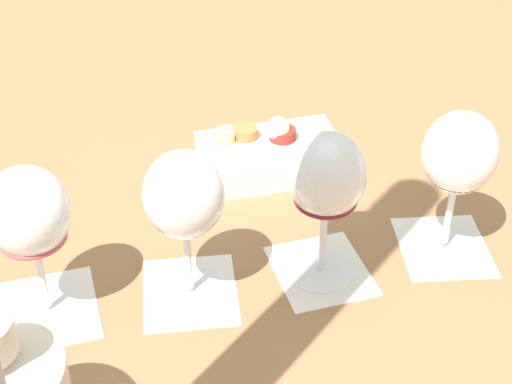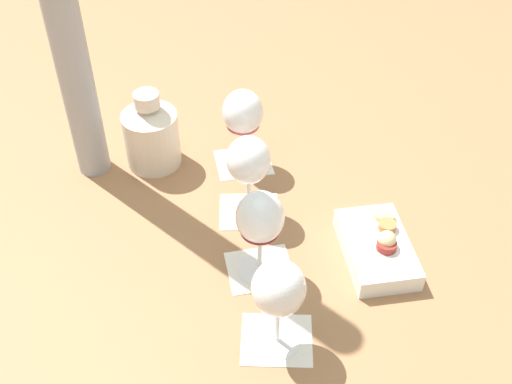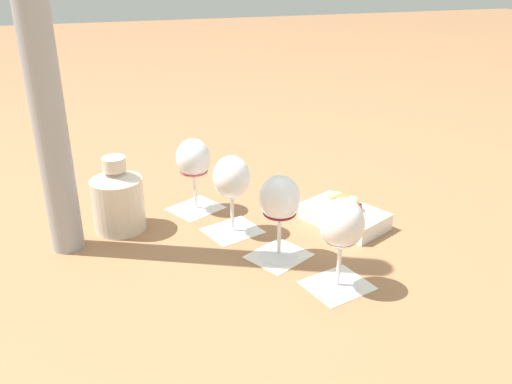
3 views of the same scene
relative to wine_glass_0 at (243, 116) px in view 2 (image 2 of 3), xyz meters
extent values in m
plane|color=#936642|center=(0.19, 0.08, -0.11)|extent=(8.00, 8.00, 0.00)
cube|color=silver|center=(0.00, 0.00, -0.11)|extent=(0.13, 0.14, 0.00)
cube|color=silver|center=(0.13, 0.05, -0.11)|extent=(0.12, 0.13, 0.00)
cube|color=silver|center=(0.26, 0.11, -0.11)|extent=(0.13, 0.14, 0.00)
cube|color=silver|center=(0.39, 0.18, -0.11)|extent=(0.12, 0.13, 0.00)
cylinder|color=white|center=(0.00, 0.00, -0.11)|extent=(0.07, 0.07, 0.01)
cylinder|color=white|center=(0.00, 0.00, -0.07)|extent=(0.01, 0.01, 0.08)
ellipsoid|color=white|center=(0.00, 0.00, 0.01)|extent=(0.08, 0.08, 0.09)
ellipsoid|color=#C94E58|center=(0.00, 0.00, -0.02)|extent=(0.06, 0.06, 0.02)
cylinder|color=white|center=(0.13, 0.05, -0.11)|extent=(0.07, 0.07, 0.01)
cylinder|color=white|center=(0.13, 0.05, -0.07)|extent=(0.01, 0.01, 0.08)
ellipsoid|color=white|center=(0.13, 0.05, 0.01)|extent=(0.08, 0.08, 0.09)
ellipsoid|color=maroon|center=(0.13, 0.05, -0.01)|extent=(0.06, 0.06, 0.04)
cylinder|color=white|center=(0.26, 0.11, -0.11)|extent=(0.07, 0.07, 0.01)
cylinder|color=white|center=(0.26, 0.11, -0.07)|extent=(0.01, 0.01, 0.08)
ellipsoid|color=white|center=(0.26, 0.11, 0.01)|extent=(0.08, 0.08, 0.09)
ellipsoid|color=maroon|center=(0.26, 0.11, -0.02)|extent=(0.06, 0.06, 0.02)
cylinder|color=white|center=(0.39, 0.18, -0.11)|extent=(0.07, 0.07, 0.01)
cylinder|color=white|center=(0.39, 0.18, -0.07)|extent=(0.01, 0.01, 0.08)
ellipsoid|color=white|center=(0.39, 0.18, 0.01)|extent=(0.08, 0.08, 0.09)
ellipsoid|color=#3E0615|center=(0.39, 0.18, -0.01)|extent=(0.06, 0.06, 0.03)
cylinder|color=beige|center=(0.05, -0.17, -0.06)|extent=(0.11, 0.11, 0.11)
cone|color=beige|center=(0.05, -0.17, 0.01)|extent=(0.11, 0.11, 0.02)
cylinder|color=beige|center=(0.05, -0.17, 0.03)|extent=(0.05, 0.05, 0.03)
cube|color=white|center=(0.17, 0.29, -0.10)|extent=(0.20, 0.17, 0.04)
sphere|color=beige|center=(0.18, 0.31, -0.06)|extent=(0.03, 0.03, 0.03)
cylinder|color=#DBB775|center=(0.11, 0.30, -0.07)|extent=(0.03, 0.03, 0.01)
cylinder|color=#DBB775|center=(0.11, 0.29, -0.07)|extent=(0.03, 0.03, 0.01)
cylinder|color=#B2703D|center=(0.14, 0.30, -0.07)|extent=(0.03, 0.03, 0.01)
cylinder|color=maroon|center=(0.18, 0.31, -0.07)|extent=(0.03, 0.03, 0.01)
camera|label=1|loc=(0.31, -0.51, 0.44)|focal=55.00mm
camera|label=2|loc=(0.93, 0.31, 0.71)|focal=45.00mm
camera|label=3|loc=(1.11, -0.20, 0.42)|focal=38.00mm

